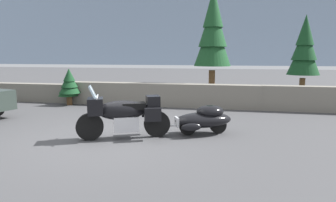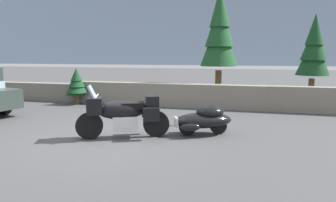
{
  "view_description": "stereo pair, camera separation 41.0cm",
  "coord_description": "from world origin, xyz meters",
  "px_view_note": "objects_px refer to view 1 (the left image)",
  "views": [
    {
      "loc": [
        2.94,
        -6.83,
        2.05
      ],
      "look_at": [
        1.27,
        0.95,
        0.85
      ],
      "focal_mm": 32.59,
      "sensor_mm": 36.0,
      "label": 1
    },
    {
      "loc": [
        3.34,
        -6.73,
        2.05
      ],
      "look_at": [
        1.27,
        0.95,
        0.85
      ],
      "focal_mm": 32.59,
      "sensor_mm": 36.0,
      "label": 2
    }
  ],
  "objects_px": {
    "touring_motorcycle": "(124,114)",
    "pine_tree_secondary": "(304,48)",
    "car_shaped_trailer": "(204,119)",
    "pine_tree_tall": "(213,31)"
  },
  "relations": [
    {
      "from": "touring_motorcycle",
      "to": "pine_tree_secondary",
      "type": "bearing_deg",
      "value": 51.64
    },
    {
      "from": "car_shaped_trailer",
      "to": "pine_tree_secondary",
      "type": "distance_m",
      "value": 7.39
    },
    {
      "from": "touring_motorcycle",
      "to": "car_shaped_trailer",
      "type": "distance_m",
      "value": 2.07
    },
    {
      "from": "touring_motorcycle",
      "to": "pine_tree_secondary",
      "type": "height_order",
      "value": "pine_tree_secondary"
    },
    {
      "from": "touring_motorcycle",
      "to": "car_shaped_trailer",
      "type": "bearing_deg",
      "value": 23.3
    },
    {
      "from": "touring_motorcycle",
      "to": "pine_tree_tall",
      "type": "height_order",
      "value": "pine_tree_tall"
    },
    {
      "from": "pine_tree_tall",
      "to": "touring_motorcycle",
      "type": "bearing_deg",
      "value": -105.2
    },
    {
      "from": "pine_tree_tall",
      "to": "pine_tree_secondary",
      "type": "height_order",
      "value": "pine_tree_tall"
    },
    {
      "from": "pine_tree_tall",
      "to": "pine_tree_secondary",
      "type": "bearing_deg",
      "value": 10.12
    },
    {
      "from": "car_shaped_trailer",
      "to": "pine_tree_tall",
      "type": "height_order",
      "value": "pine_tree_tall"
    }
  ]
}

